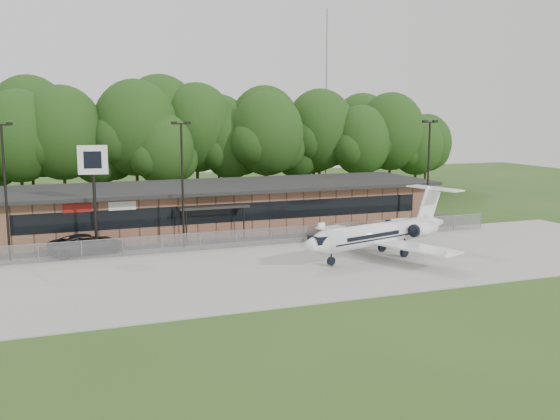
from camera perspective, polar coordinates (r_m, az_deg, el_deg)
name	(u,v)px	position (r m, az deg, el deg)	size (l,w,h in m)	color
ground	(325,298)	(37.52, 4.10, -8.04)	(160.00, 160.00, 0.00)	#2B4E1C
apron	(278,267)	(44.64, -0.19, -5.20)	(64.00, 18.00, 0.08)	#9E9B93
parking_lot	(233,237)	(55.31, -4.33, -2.48)	(50.00, 9.00, 0.06)	#383835
terminal	(220,206)	(59.15, -5.55, 0.36)	(41.00, 11.65, 4.30)	brown
fence	(248,238)	(50.94, -2.92, -2.59)	(46.00, 0.04, 1.52)	gray
treeline	(180,141)	(76.18, -9.15, 6.22)	(72.00, 12.00, 15.00)	#143B12
radio_mast	(326,101)	(88.71, 4.25, 9.90)	(0.20, 0.20, 25.00)	gray
light_pole_left	(5,181)	(49.45, -23.86, 2.41)	(1.55, 0.30, 10.23)	black
light_pole_mid	(182,175)	(50.36, -8.93, 3.16)	(1.55, 0.30, 10.23)	black
light_pole_right	(428,167)	(59.38, 13.42, 3.89)	(1.55, 0.30, 10.23)	black
business_jet	(381,234)	(47.75, 9.22, -2.21)	(14.96, 13.42, 5.07)	white
suv	(87,244)	(50.72, -17.23, -3.01)	(2.65, 5.75, 1.60)	#282729
pole_sign	(93,171)	(49.71, -16.70, 3.40)	(2.23, 0.58, 8.47)	black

